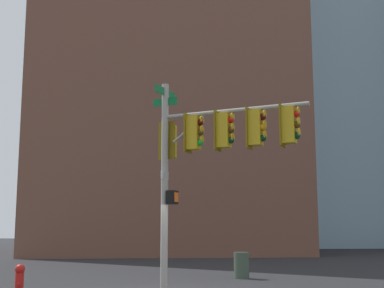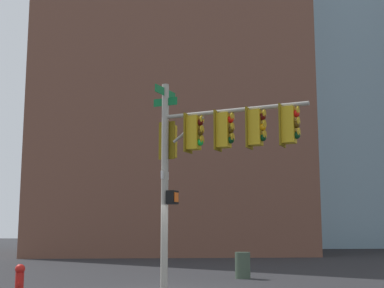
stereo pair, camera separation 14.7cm
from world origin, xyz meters
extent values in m
cylinder|color=#9E998C|center=(0.11, -0.21, 3.09)|extent=(0.21, 0.21, 6.18)
cylinder|color=#9E998C|center=(1.22, 1.68, 5.16)|extent=(2.33, 3.85, 0.12)
cylinder|color=#9E998C|center=(0.51, 0.47, 4.71)|extent=(0.60, 0.94, 0.75)
cube|color=#0F6B33|center=(0.11, -0.21, 5.93)|extent=(1.13, 0.68, 0.24)
cube|color=#0F6B33|center=(0.11, -0.21, 5.63)|extent=(0.43, 0.71, 0.24)
cube|color=white|center=(0.11, -0.21, 3.38)|extent=(0.40, 0.25, 0.24)
cube|color=gold|center=(0.59, 0.61, 4.60)|extent=(0.47, 0.47, 1.00)
cube|color=#775E0F|center=(0.50, 0.45, 4.60)|extent=(0.49, 0.31, 1.16)
sphere|color=#470A07|center=(0.70, 0.79, 4.90)|extent=(0.20, 0.20, 0.20)
cylinder|color=gold|center=(0.73, 0.84, 4.99)|extent=(0.22, 0.15, 0.23)
sphere|color=#4C330A|center=(0.70, 0.79, 4.60)|extent=(0.20, 0.20, 0.20)
cylinder|color=gold|center=(0.73, 0.84, 4.69)|extent=(0.22, 0.15, 0.23)
sphere|color=green|center=(0.70, 0.79, 4.30)|extent=(0.20, 0.20, 0.20)
cylinder|color=gold|center=(0.73, 0.84, 4.39)|extent=(0.22, 0.15, 0.23)
cube|color=gold|center=(1.08, 1.44, 4.60)|extent=(0.47, 0.47, 1.00)
cube|color=#775E0F|center=(0.98, 1.27, 4.60)|extent=(0.49, 0.31, 1.16)
sphere|color=red|center=(1.18, 1.61, 4.90)|extent=(0.20, 0.20, 0.20)
cylinder|color=gold|center=(1.22, 1.67, 4.99)|extent=(0.22, 0.15, 0.23)
sphere|color=#4C330A|center=(1.18, 1.61, 4.60)|extent=(0.20, 0.20, 0.20)
cylinder|color=gold|center=(1.22, 1.67, 4.69)|extent=(0.22, 0.15, 0.23)
sphere|color=#0A3819|center=(1.18, 1.61, 4.30)|extent=(0.20, 0.20, 0.20)
cylinder|color=gold|center=(1.22, 1.67, 4.39)|extent=(0.22, 0.15, 0.23)
cube|color=gold|center=(1.56, 2.26, 4.60)|extent=(0.47, 0.47, 1.00)
cube|color=#775E0F|center=(1.47, 2.10, 4.60)|extent=(0.49, 0.31, 1.16)
sphere|color=#470A07|center=(1.67, 2.44, 4.90)|extent=(0.20, 0.20, 0.20)
cylinder|color=gold|center=(1.70, 2.49, 4.99)|extent=(0.22, 0.15, 0.23)
sphere|color=#F29E0C|center=(1.67, 2.44, 4.60)|extent=(0.20, 0.20, 0.20)
cylinder|color=gold|center=(1.70, 2.49, 4.69)|extent=(0.22, 0.15, 0.23)
sphere|color=#0A3819|center=(1.67, 2.44, 4.30)|extent=(0.20, 0.20, 0.20)
cylinder|color=gold|center=(1.70, 2.49, 4.39)|extent=(0.22, 0.15, 0.23)
cube|color=gold|center=(2.05, 3.09, 4.60)|extent=(0.47, 0.47, 1.00)
cube|color=#775E0F|center=(1.95, 2.92, 4.60)|extent=(0.49, 0.31, 1.16)
sphere|color=red|center=(2.15, 3.26, 4.90)|extent=(0.20, 0.20, 0.20)
cylinder|color=gold|center=(2.18, 3.32, 4.99)|extent=(0.22, 0.15, 0.23)
sphere|color=#4C330A|center=(2.15, 3.26, 4.60)|extent=(0.20, 0.20, 0.20)
cylinder|color=gold|center=(2.18, 3.32, 4.69)|extent=(0.22, 0.15, 0.23)
sphere|color=#0A3819|center=(2.15, 3.26, 4.30)|extent=(0.20, 0.20, 0.20)
cylinder|color=gold|center=(2.18, 3.32, 4.39)|extent=(0.22, 0.15, 0.23)
cube|color=gold|center=(-0.15, -0.06, 4.46)|extent=(0.47, 0.47, 1.00)
cube|color=#775E0F|center=(0.01, -0.15, 4.46)|extent=(0.31, 0.49, 1.16)
sphere|color=#470A07|center=(-0.33, 0.05, 4.76)|extent=(0.20, 0.20, 0.20)
cylinder|color=gold|center=(-0.39, 0.08, 4.85)|extent=(0.15, 0.22, 0.23)
sphere|color=#F29E0C|center=(-0.33, 0.05, 4.46)|extent=(0.20, 0.20, 0.20)
cylinder|color=gold|center=(-0.39, 0.08, 4.55)|extent=(0.15, 0.22, 0.23)
sphere|color=#0A3819|center=(-0.33, 0.05, 4.16)|extent=(0.20, 0.20, 0.20)
cylinder|color=gold|center=(-0.39, 0.08, 4.25)|extent=(0.15, 0.22, 0.23)
cube|color=black|center=(0.24, 0.01, 2.71)|extent=(0.44, 0.40, 0.40)
cube|color=#EA5914|center=(0.31, 0.13, 2.71)|extent=(0.23, 0.14, 0.28)
cylinder|color=red|center=(1.27, -4.07, 0.33)|extent=(0.22, 0.22, 0.65)
sphere|color=red|center=(1.27, -4.07, 0.74)|extent=(0.26, 0.26, 0.26)
cylinder|color=red|center=(1.43, -4.07, 0.36)|extent=(0.10, 0.09, 0.09)
cylinder|color=#384738|center=(-3.78, 2.84, 0.47)|extent=(0.56, 0.56, 0.95)
cube|color=brown|center=(-27.88, 1.20, 20.26)|extent=(19.05, 19.26, 40.52)
camera|label=1|loc=(16.23, -1.06, 1.77)|focal=50.61mm
camera|label=2|loc=(16.24, -0.92, 1.77)|focal=50.61mm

